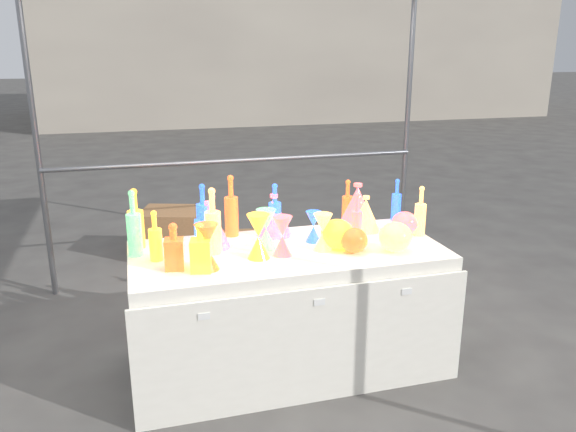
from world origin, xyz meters
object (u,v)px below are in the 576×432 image
object	(u,v)px
bottle_0	(136,218)
display_table	(288,309)
decanter_0	(201,247)
hourglass_0	(207,247)
globe_0	(337,236)
cardboard_box_closed	(177,234)
lampshade_0	(210,224)

from	to	relation	value
bottle_0	display_table	bearing A→B (deg)	-18.05
decanter_0	hourglass_0	xyz separation A→B (m)	(0.03, 0.01, -0.01)
display_table	decanter_0	size ratio (longest dim) A/B	7.03
decanter_0	globe_0	bearing A→B (deg)	22.41
cardboard_box_closed	globe_0	size ratio (longest dim) A/B	3.22
display_table	decanter_0	xyz separation A→B (m)	(-0.53, -0.19, 0.51)
display_table	lampshade_0	distance (m)	0.69
decanter_0	globe_0	world-z (taller)	decanter_0
decanter_0	hourglass_0	world-z (taller)	decanter_0
display_table	bottle_0	bearing A→B (deg)	161.95
display_table	cardboard_box_closed	bearing A→B (deg)	103.04
lampshade_0	decanter_0	bearing A→B (deg)	-85.89
bottle_0	cardboard_box_closed	bearing A→B (deg)	78.99
cardboard_box_closed	decanter_0	xyz separation A→B (m)	(-0.04, -2.28, 0.66)
display_table	bottle_0	distance (m)	1.04
display_table	lampshade_0	world-z (taller)	lampshade_0
display_table	bottle_0	xyz separation A→B (m)	(-0.84, 0.27, 0.55)
hourglass_0	bottle_0	bearing A→B (deg)	127.62
decanter_0	hourglass_0	size ratio (longest dim) A/B	1.05
hourglass_0	lampshade_0	xyz separation A→B (m)	(0.07, 0.35, 0.01)
decanter_0	globe_0	xyz separation A→B (m)	(0.80, 0.14, -0.05)
decanter_0	lampshade_0	size ratio (longest dim) A/B	0.95
globe_0	lampshade_0	xyz separation A→B (m)	(-0.70, 0.22, 0.06)
globe_0	lampshade_0	bearing A→B (deg)	162.62
display_table	hourglass_0	distance (m)	0.72
lampshade_0	globe_0	bearing A→B (deg)	2.30
bottle_0	decanter_0	size ratio (longest dim) A/B	1.36
display_table	globe_0	bearing A→B (deg)	-10.57
display_table	cardboard_box_closed	world-z (taller)	display_table
cardboard_box_closed	bottle_0	xyz separation A→B (m)	(-0.35, -1.82, 0.70)
hourglass_0	decanter_0	bearing A→B (deg)	-157.45
cardboard_box_closed	hourglass_0	distance (m)	2.36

